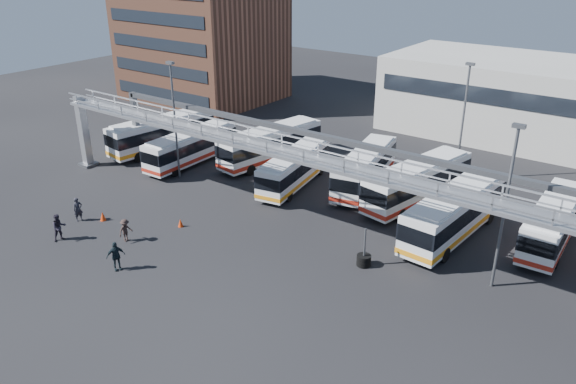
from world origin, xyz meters
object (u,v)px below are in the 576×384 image
Objects in this scene: bus_0 at (162,132)px; bus_3 at (295,167)px; light_pole_mid at (506,200)px; bus_2 at (271,143)px; cone_right at (180,223)px; tire_stack at (364,259)px; bus_4 at (365,167)px; bus_7 at (553,221)px; pedestrian_a at (78,209)px; light_pole_back at (463,116)px; bus_6 at (455,211)px; pedestrian_b at (59,227)px; pedestrian_d at (116,256)px; cone_left at (103,216)px; light_pole_left at (174,115)px; bus_1 at (191,146)px; pedestrian_c at (125,230)px; bus_5 at (418,181)px.

bus_0 is 1.11× the size of bus_3.
light_pole_mid is 1.00× the size of bus_3.
light_pole_mid is at bearing -10.70° from bus_2.
cone_right is 13.86m from tire_stack.
bus_3 is at bearing -157.38° from bus_4.
bus_7 is 5.55× the size of pedestrian_a.
light_pole_back reaches higher than bus_6.
pedestrian_b is at bearing -87.28° from bus_2.
bus_7 is 5.19× the size of pedestrian_d.
cone_left is at bearing -50.51° from bus_0.
light_pole_left is 5.15× the size of pedestrian_d.
bus_0 is 5.07m from bus_1.
pedestrian_a is at bearing -88.79° from light_pole_left.
bus_6 is at bearing -18.46° from pedestrian_d.
pedestrian_d is (-1.21, -17.75, -0.68)m from bus_3.
pedestrian_d is (-6.14, -21.04, -0.78)m from bus_4.
pedestrian_c is at bearing -76.23° from bus_2.
bus_5 is (19.24, 7.41, -3.86)m from light_pole_left.
cone_right is (-7.22, -14.49, -1.46)m from bus_4.
tire_stack is (12.41, 9.72, -0.54)m from pedestrian_d.
light_pole_back is 18.29m from tire_stack.
bus_0 is 4.27× the size of tire_stack.
bus_2 reaches higher than tire_stack.
pedestrian_c is at bearing 66.32° from pedestrian_d.
pedestrian_c is at bearing -137.55° from bus_6.
bus_5 is 23.43m from pedestrian_d.
light_pole_back is at bearing 114.08° from bus_6.
pedestrian_c is at bearing -111.22° from cone_right.
cone_right is at bearing -69.45° from bus_2.
tire_stack is at bearing -9.66° from light_pole_left.
pedestrian_b is (-7.58, -17.58, -0.69)m from bus_3.
bus_2 is 25.26m from bus_7.
bus_0 reaches higher than bus_2.
bus_4 is (20.79, 3.81, -0.10)m from bus_0.
tire_stack is (1.32, -10.91, -1.42)m from bus_5.
light_pole_back is (-8.00, 15.00, 0.00)m from light_pole_mid.
light_pole_mid is 14.54× the size of cone_left.
bus_2 reaches higher than bus_4.
bus_7 is at bearing 12.77° from light_pole_left.
bus_7 is at bearing -45.24° from pedestrian_a.
bus_0 is 18.41× the size of cone_right.
light_pole_mid is at bearing -61.93° from light_pole_back.
bus_2 reaches higher than pedestrian_c.
bus_5 reaches higher than bus_7.
cone_left is at bearing -125.14° from bus_5.
bus_7 is at bearing 79.00° from light_pole_mid.
pedestrian_c is at bearing -14.53° from cone_left.
bus_1 is at bearing 131.37° from cone_right.
bus_7 is at bearing 7.11° from bus_2.
cone_right is at bearing -150.60° from bus_7.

